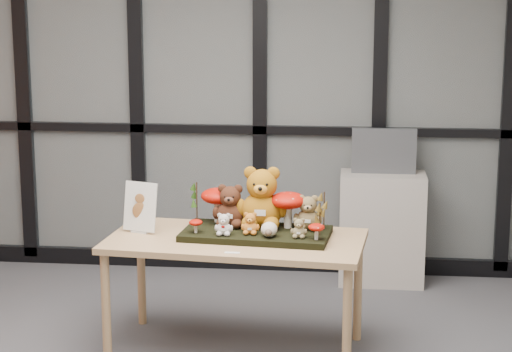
# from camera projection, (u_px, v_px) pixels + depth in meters

# --- Properties ---
(room_shell) EXTENTS (5.00, 5.00, 5.00)m
(room_shell) POSITION_uv_depth(u_px,v_px,m) (107.00, 76.00, 4.20)
(room_shell) COLOR #B3B0A9
(room_shell) RESTS_ON floor
(glass_partition) EXTENTS (4.90, 0.06, 2.78)m
(glass_partition) POSITION_uv_depth(u_px,v_px,m) (198.00, 78.00, 6.66)
(glass_partition) COLOR #2D383F
(glass_partition) RESTS_ON floor
(display_table) EXTENTS (1.50, 0.85, 0.68)m
(display_table) POSITION_uv_depth(u_px,v_px,m) (236.00, 250.00, 5.25)
(display_table) COLOR tan
(display_table) RESTS_ON floor
(diorama_tray) EXTENTS (0.86, 0.49, 0.04)m
(diorama_tray) POSITION_uv_depth(u_px,v_px,m) (256.00, 234.00, 5.26)
(diorama_tray) COLOR black
(diorama_tray) RESTS_ON display_table
(bear_pooh_yellow) EXTENTS (0.32, 0.29, 0.39)m
(bear_pooh_yellow) POSITION_uv_depth(u_px,v_px,m) (262.00, 194.00, 5.30)
(bear_pooh_yellow) COLOR #A46612
(bear_pooh_yellow) RESTS_ON diorama_tray
(bear_brown_medium) EXTENTS (0.22, 0.21, 0.27)m
(bear_brown_medium) POSITION_uv_depth(u_px,v_px,m) (230.00, 203.00, 5.33)
(bear_brown_medium) COLOR #401F12
(bear_brown_medium) RESTS_ON diorama_tray
(bear_tan_back) EXTENTS (0.18, 0.17, 0.22)m
(bear_tan_back) POSITION_uv_depth(u_px,v_px,m) (308.00, 210.00, 5.27)
(bear_tan_back) COLOR olive
(bear_tan_back) RESTS_ON diorama_tray
(bear_small_yellow) EXTENTS (0.11, 0.10, 0.14)m
(bear_small_yellow) POSITION_uv_depth(u_px,v_px,m) (250.00, 222.00, 5.18)
(bear_small_yellow) COLOR orange
(bear_small_yellow) RESTS_ON diorama_tray
(bear_white_bow) EXTENTS (0.11, 0.10, 0.14)m
(bear_white_bow) POSITION_uv_depth(u_px,v_px,m) (224.00, 223.00, 5.16)
(bear_white_bow) COLOR silver
(bear_white_bow) RESTS_ON diorama_tray
(bear_beige_small) EXTENTS (0.10, 0.09, 0.12)m
(bear_beige_small) POSITION_uv_depth(u_px,v_px,m) (299.00, 227.00, 5.10)
(bear_beige_small) COLOR olive
(bear_beige_small) RESTS_ON diorama_tray
(plush_cream_hedgehog) EXTENTS (0.08, 0.07, 0.09)m
(plush_cream_hedgehog) POSITION_uv_depth(u_px,v_px,m) (269.00, 229.00, 5.12)
(plush_cream_hedgehog) COLOR beige
(plush_cream_hedgehog) RESTS_ON diorama_tray
(mushroom_back_left) EXTENTS (0.20, 0.20, 0.22)m
(mushroom_back_left) POSITION_uv_depth(u_px,v_px,m) (218.00, 203.00, 5.42)
(mushroom_back_left) COLOR #A90F05
(mushroom_back_left) RESTS_ON diorama_tray
(mushroom_back_right) EXTENTS (0.21, 0.21, 0.23)m
(mushroom_back_right) POSITION_uv_depth(u_px,v_px,m) (288.00, 208.00, 5.30)
(mushroom_back_right) COLOR #A90F05
(mushroom_back_right) RESTS_ON diorama_tray
(mushroom_front_left) EXTENTS (0.08, 0.08, 0.09)m
(mushroom_front_left) POSITION_uv_depth(u_px,v_px,m) (196.00, 225.00, 5.20)
(mushroom_front_left) COLOR #A90F05
(mushroom_front_left) RESTS_ON diorama_tray
(mushroom_front_right) EXTENTS (0.09, 0.09, 0.10)m
(mushroom_front_right) POSITION_uv_depth(u_px,v_px,m) (316.00, 231.00, 5.06)
(mushroom_front_right) COLOR #A90F05
(mushroom_front_right) RESTS_ON diorama_tray
(sprig_green_far_left) EXTENTS (0.05, 0.05, 0.24)m
(sprig_green_far_left) POSITION_uv_depth(u_px,v_px,m) (197.00, 202.00, 5.41)
(sprig_green_far_left) COLOR #143B0D
(sprig_green_far_left) RESTS_ON diorama_tray
(sprig_green_mid_left) EXTENTS (0.05, 0.05, 0.20)m
(sprig_green_mid_left) POSITION_uv_depth(u_px,v_px,m) (219.00, 205.00, 5.43)
(sprig_green_mid_left) COLOR #143B0D
(sprig_green_mid_left) RESTS_ON diorama_tray
(sprig_dry_far_right) EXTENTS (0.05, 0.05, 0.22)m
(sprig_dry_far_right) POSITION_uv_depth(u_px,v_px,m) (324.00, 211.00, 5.25)
(sprig_dry_far_right) COLOR brown
(sprig_dry_far_right) RESTS_ON diorama_tray
(sprig_dry_mid_right) EXTENTS (0.05, 0.05, 0.18)m
(sprig_dry_mid_right) POSITION_uv_depth(u_px,v_px,m) (320.00, 219.00, 5.15)
(sprig_dry_mid_right) COLOR brown
(sprig_dry_mid_right) RESTS_ON diorama_tray
(sprig_green_centre) EXTENTS (0.05, 0.05, 0.16)m
(sprig_green_centre) POSITION_uv_depth(u_px,v_px,m) (254.00, 210.00, 5.41)
(sprig_green_centre) COLOR #143B0D
(sprig_green_centre) RESTS_ON diorama_tray
(sign_holder) EXTENTS (0.21, 0.12, 0.29)m
(sign_holder) POSITION_uv_depth(u_px,v_px,m) (140.00, 209.00, 5.33)
(sign_holder) COLOR silver
(sign_holder) RESTS_ON display_table
(label_card) EXTENTS (0.08, 0.03, 0.00)m
(label_card) POSITION_uv_depth(u_px,v_px,m) (232.00, 253.00, 4.95)
(label_card) COLOR white
(label_card) RESTS_ON display_table
(cabinet) EXTENTS (0.59, 0.34, 0.79)m
(cabinet) POSITION_uv_depth(u_px,v_px,m) (382.00, 228.00, 6.52)
(cabinet) COLOR #ACA299
(cabinet) RESTS_ON floor
(monitor) EXTENTS (0.45, 0.05, 0.32)m
(monitor) POSITION_uv_depth(u_px,v_px,m) (384.00, 151.00, 6.43)
(monitor) COLOR #4A4D52
(monitor) RESTS_ON cabinet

